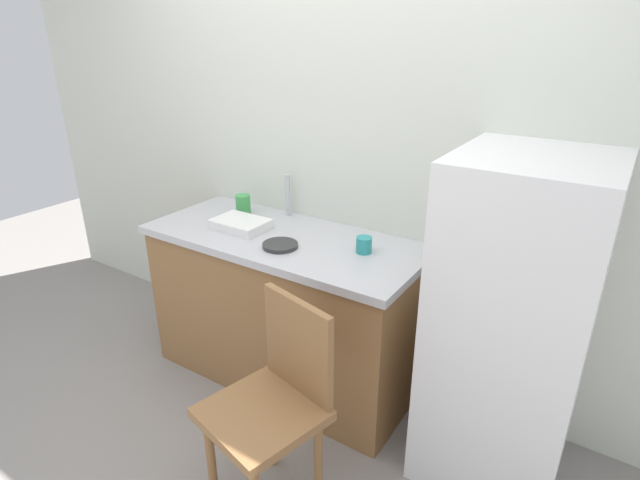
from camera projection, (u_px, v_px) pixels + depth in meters
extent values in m
plane|color=gray|center=(224.00, 454.00, 2.31)|extent=(8.00, 8.00, 0.00)
cube|color=silver|center=(340.00, 153.00, 2.61)|extent=(4.80, 0.10, 2.42)
cube|color=olive|center=(286.00, 311.00, 2.71)|extent=(1.41, 0.60, 0.80)
cube|color=#B7B7BC|center=(284.00, 239.00, 2.55)|extent=(1.45, 0.64, 0.04)
cylinder|color=#B7B7BC|center=(288.00, 195.00, 2.77)|extent=(0.02, 0.02, 0.23)
cube|color=white|center=(511.00, 327.00, 2.02)|extent=(0.56, 0.62, 1.40)
cylinder|color=olive|center=(211.00, 461.00, 1.99)|extent=(0.04, 0.04, 0.45)
cylinder|color=olive|center=(271.00, 424.00, 2.18)|extent=(0.04, 0.04, 0.45)
cylinder|color=olive|center=(318.00, 464.00, 1.98)|extent=(0.04, 0.04, 0.45)
cube|color=olive|center=(262.00, 414.00, 1.89)|extent=(0.48, 0.48, 0.04)
cube|color=olive|center=(298.00, 346.00, 1.92)|extent=(0.36, 0.12, 0.40)
cube|color=white|center=(241.00, 224.00, 2.62)|extent=(0.28, 0.20, 0.05)
cylinder|color=#2D2D2D|center=(280.00, 245.00, 2.40)|extent=(0.17, 0.17, 0.02)
cylinder|color=green|center=(243.00, 204.00, 2.82)|extent=(0.08, 0.08, 0.11)
cylinder|color=teal|center=(364.00, 245.00, 2.34)|extent=(0.07, 0.07, 0.08)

